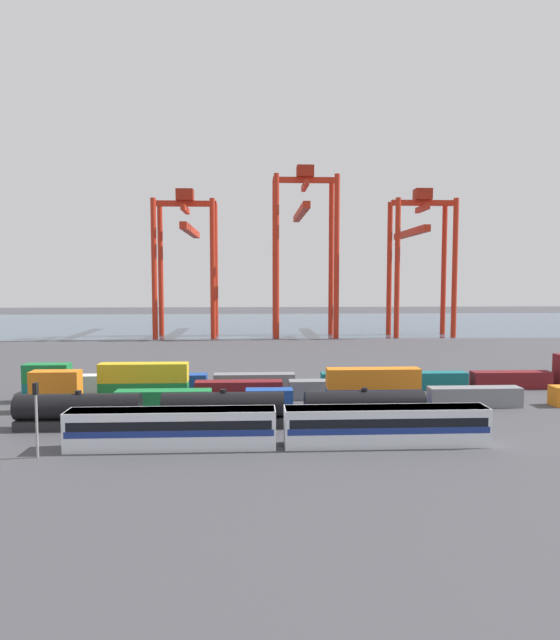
{
  "coord_description": "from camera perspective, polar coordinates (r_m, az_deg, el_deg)",
  "views": [
    {
      "loc": [
        -11.53,
        -73.1,
        16.84
      ],
      "look_at": [
        -6.59,
        29.39,
        9.06
      ],
      "focal_mm": 30.85,
      "sensor_mm": 36.0,
      "label": 1
    }
  ],
  "objects": [
    {
      "name": "ground_plane",
      "position": [
        114.93,
        3.03,
        -4.1
      ],
      "size": [
        420.0,
        420.0,
        0.0
      ],
      "primitive_type": "plane",
      "color": "#424247"
    },
    {
      "name": "harbour_water",
      "position": [
        207.3,
        0.43,
        -0.33
      ],
      "size": [
        400.0,
        110.0,
        0.01
      ],
      "primitive_type": "cube",
      "color": "#384C60",
      "rests_on": "ground_plane"
    },
    {
      "name": "passenger_train",
      "position": [
        55.95,
        -0.01,
        -10.89
      ],
      "size": [
        42.04,
        3.14,
        3.9
      ],
      "color": "silver",
      "rests_on": "ground_plane"
    },
    {
      "name": "freight_tank_row",
      "position": [
        63.5,
        -5.9,
        -9.18
      ],
      "size": [
        46.08,
        2.85,
        4.31
      ],
      "color": "#232326",
      "rests_on": "ground_plane"
    },
    {
      "name": "signal_mast",
      "position": [
        56.82,
        -23.97,
        -8.42
      ],
      "size": [
        0.36,
        0.6,
        7.13
      ],
      "color": "gray",
      "rests_on": "ground_plane"
    },
    {
      "name": "shipping_container_0",
      "position": [
        75.86,
        -22.19,
        -7.81
      ],
      "size": [
        6.04,
        2.44,
        2.6
      ],
      "primitive_type": "cube",
      "color": "orange",
      "rests_on": "ground_plane"
    },
    {
      "name": "shipping_container_1",
      "position": [
        75.37,
        -22.25,
        -5.88
      ],
      "size": [
        6.04,
        2.44,
        2.6
      ],
      "primitive_type": "cube",
      "color": "orange",
      "rests_on": "shipping_container_0"
    },
    {
      "name": "shipping_container_2",
      "position": [
        72.53,
        -11.97,
        -8.13
      ],
      "size": [
        12.1,
        2.44,
        2.6
      ],
      "primitive_type": "cube",
      "color": "#197538",
      "rests_on": "ground_plane"
    },
    {
      "name": "shipping_container_3",
      "position": [
        71.63,
        -1.13,
        -8.2
      ],
      "size": [
        6.04,
        2.44,
        2.6
      ],
      "primitive_type": "cube",
      "color": "#1C4299",
      "rests_on": "ground_plane"
    },
    {
      "name": "shipping_container_4",
      "position": [
        73.26,
        9.6,
        -7.97
      ],
      "size": [
        12.1,
        2.44,
        2.6
      ],
      "primitive_type": "cube",
      "color": "#1C4299",
      "rests_on": "ground_plane"
    },
    {
      "name": "shipping_container_5",
      "position": [
        72.75,
        9.62,
        -5.97
      ],
      "size": [
        12.1,
        2.44,
        2.6
      ],
      "primitive_type": "cube",
      "color": "orange",
      "rests_on": "shipping_container_4"
    },
    {
      "name": "shipping_container_6",
      "position": [
        77.25,
        19.52,
        -7.52
      ],
      "size": [
        12.1,
        2.44,
        2.6
      ],
      "primitive_type": "cube",
      "color": "slate",
      "rests_on": "ground_plane"
    },
    {
      "name": "shipping_container_8",
      "position": [
        82.3,
        -22.94,
        -6.9
      ],
      "size": [
        6.04,
        2.44,
        2.6
      ],
      "primitive_type": "cube",
      "color": "#146066",
      "rests_on": "ground_plane"
    },
    {
      "name": "shipping_container_9",
      "position": [
        81.85,
        -23.0,
        -5.11
      ],
      "size": [
        6.04,
        2.44,
        2.6
      ],
      "primitive_type": "cube",
      "color": "#197538",
      "rests_on": "shipping_container_8"
    },
    {
      "name": "shipping_container_10",
      "position": [
        78.78,
        -13.92,
        -7.17
      ],
      "size": [
        12.1,
        2.44,
        2.6
      ],
      "primitive_type": "cube",
      "color": "#197538",
      "rests_on": "ground_plane"
    },
    {
      "name": "shipping_container_11",
      "position": [
        78.31,
        -13.95,
        -5.31
      ],
      "size": [
        12.1,
        2.44,
        2.6
      ],
      "primitive_type": "cube",
      "color": "gold",
      "rests_on": "shipping_container_10"
    },
    {
      "name": "shipping_container_12",
      "position": [
        77.34,
        -4.3,
        -7.27
      ],
      "size": [
        12.1,
        2.44,
        2.6
      ],
      "primitive_type": "cube",
      "color": "maroon",
      "rests_on": "ground_plane"
    },
    {
      "name": "shipping_container_13",
      "position": [
        78.08,
        5.41,
        -7.17
      ],
      "size": [
        12.1,
        2.44,
        2.6
      ],
      "primitive_type": "cube",
      "color": "slate",
      "rests_on": "ground_plane"
    },
    {
      "name": "shipping_container_14",
      "position": [
        87.06,
        -20.34,
        -6.22
      ],
      "size": [
        12.1,
        2.44,
        2.6
      ],
      "primitive_type": "cube",
      "color": "silver",
      "rests_on": "ground_plane"
    },
    {
      "name": "shipping_container_15",
      "position": [
        84.05,
        -11.72,
        -6.41
      ],
      "size": [
        12.1,
        2.44,
        2.6
      ],
      "primitive_type": "cube",
      "color": "#1C4299",
      "rests_on": "ground_plane"
    },
    {
      "name": "shipping_container_16",
      "position": [
        83.03,
        -2.68,
        -6.46
      ],
      "size": [
        12.1,
        2.44,
        2.6
      ],
      "primitive_type": "cube",
      "color": "slate",
      "rests_on": "ground_plane"
    },
    {
      "name": "shipping_container_17",
      "position": [
        84.08,
        6.37,
        -6.34
      ],
      "size": [
        6.04,
        2.44,
        2.6
      ],
      "primitive_type": "cube",
      "color": "#146066",
      "rests_on": "ground_plane"
    },
    {
      "name": "shipping_container_18",
      "position": [
        87.11,
        14.97,
        -6.09
      ],
      "size": [
        12.1,
        2.44,
        2.6
      ],
      "primitive_type": "cube",
      "color": "#146066",
      "rests_on": "ground_plane"
    },
    {
      "name": "shipping_container_19",
      "position": [
        91.94,
        22.83,
        -5.74
      ],
      "size": [
        12.1,
        2.44,
        2.6
      ],
      "primitive_type": "cube",
      "color": "maroon",
      "rests_on": "ground_plane"
    },
    {
      "name": "gantry_crane_west",
      "position": [
        163.51,
        -9.63,
        7.52
      ],
      "size": [
        17.72,
        37.54,
        42.05
      ],
      "color": "red",
      "rests_on": "ground_plane"
    },
    {
      "name": "gantry_crane_central",
      "position": [
        163.26,
        2.5,
        9.0
      ],
      "size": [
        18.45,
        39.07,
        48.91
      ],
      "color": "red",
      "rests_on": "ground_plane"
    },
    {
      "name": "gantry_crane_east",
      "position": [
        169.11,
        14.22,
        7.33
      ],
      "size": [
        18.19,
        33.79,
        42.68
      ],
      "color": "red",
      "rests_on": "ground_plane"
    }
  ]
}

